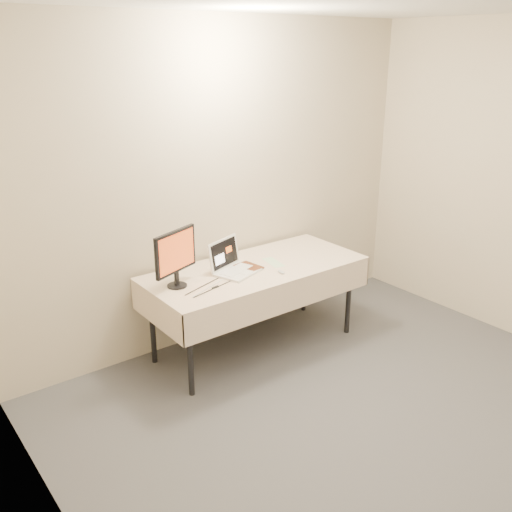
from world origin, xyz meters
TOP-DOWN VIEW (x-y plane):
  - ground at (0.00, 0.00)m, footprint 5.00×5.00m
  - back_wall at (0.00, 2.50)m, footprint 4.00×0.10m
  - table at (0.00, 2.05)m, footprint 1.86×0.81m
  - laptop at (-0.20, 2.08)m, footprint 0.44×0.40m
  - monitor at (-0.71, 2.09)m, footprint 0.41×0.19m
  - book at (-0.15, 2.04)m, footprint 0.16×0.04m
  - alarm_clock at (-0.11, 2.36)m, footprint 0.14×0.06m
  - clicker at (0.09, 1.82)m, footprint 0.05×0.08m
  - paper_form at (0.19, 2.04)m, footprint 0.14×0.26m
  - usb_dongle at (-0.50, 1.89)m, footprint 0.06×0.03m

SIDE VIEW (x-z plane):
  - ground at x=0.00m, z-range 0.00..0.00m
  - table at x=0.00m, z-range 0.31..1.05m
  - paper_form at x=0.19m, z-range 0.74..0.74m
  - usb_dongle at x=-0.50m, z-range 0.74..0.75m
  - clicker at x=0.09m, z-range 0.74..0.76m
  - alarm_clock at x=-0.11m, z-range 0.74..0.79m
  - laptop at x=-0.20m, z-range 0.67..0.93m
  - book at x=-0.15m, z-range 0.74..0.96m
  - monitor at x=-0.71m, z-range 0.78..1.22m
  - back_wall at x=0.00m, z-range 0.00..2.70m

